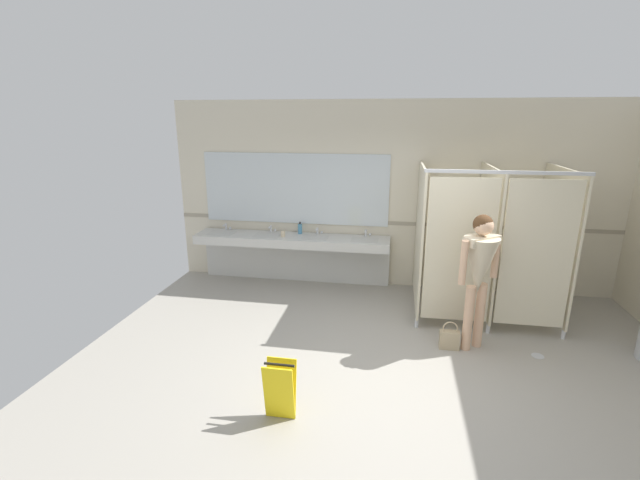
# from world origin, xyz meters

# --- Properties ---
(ground_plane) EXTENTS (7.27, 5.69, 0.10)m
(ground_plane) POSITION_xyz_m (0.00, 0.00, -0.05)
(ground_plane) COLOR #9E998E
(wall_back) EXTENTS (7.27, 0.12, 2.95)m
(wall_back) POSITION_xyz_m (0.00, 2.61, 1.48)
(wall_back) COLOR beige
(wall_back) RESTS_ON ground_plane
(wall_back_tile_band) EXTENTS (7.27, 0.01, 0.06)m
(wall_back_tile_band) POSITION_xyz_m (0.00, 2.54, 1.05)
(wall_back_tile_band) COLOR #9E937F
(wall_back_tile_band) RESTS_ON wall_back
(vanity_counter) EXTENTS (3.15, 0.55, 0.95)m
(vanity_counter) POSITION_xyz_m (-1.64, 2.33, 0.62)
(vanity_counter) COLOR silver
(vanity_counter) RESTS_ON ground_plane
(mirror_panel) EXTENTS (3.05, 0.02, 1.14)m
(mirror_panel) POSITION_xyz_m (-1.64, 2.53, 1.56)
(mirror_panel) COLOR silver
(mirror_panel) RESTS_ON wall_back
(bathroom_stalls) EXTENTS (1.86, 1.53, 2.09)m
(bathroom_stalls) POSITION_xyz_m (1.24, 1.57, 1.09)
(bathroom_stalls) COLOR beige
(bathroom_stalls) RESTS_ON ground_plane
(person_standing) EXTENTS (0.56, 0.56, 1.64)m
(person_standing) POSITION_xyz_m (0.96, 0.64, 1.04)
(person_standing) COLOR #DBAD89
(person_standing) RESTS_ON ground_plane
(handbag) EXTENTS (0.23, 0.11, 0.35)m
(handbag) POSITION_xyz_m (0.70, 0.57, 0.12)
(handbag) COLOR tan
(handbag) RESTS_ON ground_plane
(soap_dispenser) EXTENTS (0.07, 0.07, 0.20)m
(soap_dispenser) POSITION_xyz_m (-1.54, 2.42, 0.92)
(soap_dispenser) COLOR teal
(soap_dispenser) RESTS_ON vanity_counter
(paper_cup) EXTENTS (0.07, 0.07, 0.09)m
(paper_cup) POSITION_xyz_m (-1.77, 2.19, 0.88)
(paper_cup) COLOR beige
(paper_cup) RESTS_ON vanity_counter
(wet_floor_sign) EXTENTS (0.28, 0.19, 0.57)m
(wet_floor_sign) POSITION_xyz_m (-0.98, -0.99, 0.29)
(wet_floor_sign) COLOR yellow
(wet_floor_sign) RESTS_ON ground_plane
(floor_drain_cover) EXTENTS (0.14, 0.14, 0.01)m
(floor_drain_cover) POSITION_xyz_m (1.70, 0.56, 0.00)
(floor_drain_cover) COLOR #B7BABF
(floor_drain_cover) RESTS_ON ground_plane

